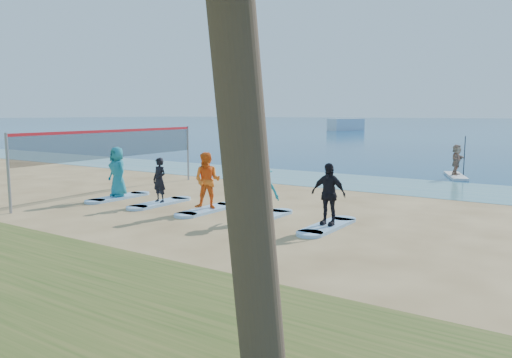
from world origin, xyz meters
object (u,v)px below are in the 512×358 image
Objects in this scene: surfboard_2 at (208,210)px; student_1 at (159,180)px; student_2 at (207,181)px; volleyball_net at (116,144)px; surfboard_4 at (328,226)px; student_4 at (328,194)px; paddleboarder at (456,160)px; student_0 at (118,172)px; surfboard_0 at (118,197)px; surfboard_3 at (263,217)px; boat_offshore_a at (346,130)px; student_3 at (263,190)px; surfboard_1 at (160,203)px; paddleboard at (456,176)px.

student_1 is at bearing 180.00° from surfboard_2.
student_2 reaches higher than surfboard_2.
volleyball_net is 4.12× the size of surfboard_4.
student_4 reaches higher than student_1.
paddleboarder is 13.31m from surfboard_4.
volleyball_net is 5.05× the size of student_0.
paddleboarder is 14.89m from student_1.
surfboard_0 is 1.00× the size of surfboard_3.
boat_offshore_a is 74.94m from student_1.
student_4 reaches higher than surfboard_4.
student_4 is (-0.44, -13.28, 0.08)m from paddleboarder.
student_3 is at bearing 0.00° from surfboard_3.
surfboard_0 is 6.29m from surfboard_3.
surfboard_0 is 1.00× the size of surfboard_2.
boat_offshore_a is 75.65m from student_2.
student_4 is at bearing 0.00° from surfboard_1.
surfboard_2 is 2.10m from surfboard_3.
student_4 is at bearing -21.24° from student_2.
paddleboarder is at bearing 61.58° from student_3.
surfboard_4 is (6.29, 0.00, -0.80)m from student_1.
student_2 is at bearing 180.00° from surfboard_4.
student_0 reaches higher than student_2.
student_2 reaches higher than boat_offshore_a.
paddleboarder is 13.54m from surfboard_3.
student_2 is (0.00, 0.00, 0.94)m from surfboard_2.
surfboard_2 is 4.19m from surfboard_4.
student_1 is at bearing 180.00° from surfboard_3.
paddleboard is at bearing 79.20° from surfboard_3.
paddleboard is 14.89m from surfboard_1.
student_4 is (9.37, -0.80, -0.97)m from volleyball_net.
surfboard_2 is at bearing 179.87° from student_4.
volleyball_net reaches higher than student_4.
student_1 is 2.10m from student_2.
student_0 is 8.39m from student_4.
student_3 reaches higher than paddleboarder.
surfboard_3 is (7.28, -0.80, -1.86)m from volleyball_net.
student_0 is at bearing 180.00° from surfboard_4.
volleyball_net is at bearing -149.43° from paddleboard.
surfboard_3 is at bearing 11.41° from student_0.
surfboard_2 is (2.10, 0.00, -0.80)m from student_1.
student_4 is at bearing 0.00° from surfboard_3.
paddleboarder is at bearing 67.08° from student_1.
paddleboarder is at bearing 51.84° from volleyball_net.
student_3 reaches higher than student_1.
surfboard_0 is at bearing 180.00° from surfboard_1.
surfboard_1 is at bearing -138.13° from paddleboard.
student_4 is at bearing -177.19° from paddleboarder.
paddleboarder reaches higher than surfboard_0.
surfboard_1 is at bearing 11.41° from student_0.
paddleboard is 0.43× the size of boat_offshore_a.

